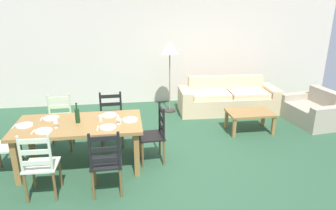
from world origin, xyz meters
name	(u,v)px	position (x,y,z in m)	size (l,w,h in m)	color
ground_plane	(170,164)	(0.00, 0.00, -0.01)	(9.60, 9.60, 0.02)	#2B5137
wall_far	(150,49)	(0.00, 3.30, 1.35)	(9.60, 0.16, 2.70)	beige
dining_table	(79,128)	(-1.39, 0.10, 0.66)	(1.90, 0.96, 0.75)	olive
dining_chair_near_left	(40,165)	(-1.81, -0.63, 0.48)	(0.43, 0.41, 0.96)	beige
dining_chair_near_right	(106,162)	(-0.96, -0.68, 0.48)	(0.43, 0.41, 0.96)	black
dining_chair_far_left	(60,122)	(-1.83, 0.87, 0.48)	(0.43, 0.41, 0.96)	beige
dining_chair_far_right	(112,120)	(-0.93, 0.87, 0.48)	(0.43, 0.41, 0.96)	black
dining_chair_head_east	(155,134)	(-0.23, 0.13, 0.48)	(0.42, 0.44, 0.96)	black
dinner_plate_near_left	(44,131)	(-1.84, -0.15, 0.76)	(0.24, 0.24, 0.02)	white
fork_near_left	(33,132)	(-1.99, -0.15, 0.75)	(0.02, 0.17, 0.01)	silver
dinner_plate_near_right	(108,127)	(-0.94, -0.15, 0.76)	(0.24, 0.24, 0.02)	white
fork_near_right	(98,128)	(-1.09, -0.15, 0.75)	(0.02, 0.17, 0.01)	silver
dinner_plate_far_left	(51,118)	(-1.84, 0.35, 0.76)	(0.24, 0.24, 0.02)	white
fork_far_left	(41,119)	(-1.99, 0.35, 0.75)	(0.02, 0.17, 0.01)	silver
dinner_plate_far_right	(109,115)	(-0.94, 0.35, 0.76)	(0.24, 0.24, 0.02)	white
fork_far_right	(100,116)	(-1.09, 0.35, 0.75)	(0.02, 0.17, 0.01)	silver
dinner_plate_head_west	(25,125)	(-2.17, 0.10, 0.76)	(0.24, 0.24, 0.02)	white
fork_head_west	(14,126)	(-2.32, 0.10, 0.75)	(0.02, 0.17, 0.01)	silver
dinner_plate_head_east	(130,120)	(-0.61, 0.10, 0.76)	(0.24, 0.24, 0.02)	white
fork_head_east	(120,121)	(-0.76, 0.10, 0.75)	(0.02, 0.17, 0.01)	silver
wine_bottle	(77,115)	(-1.40, 0.12, 0.87)	(0.07, 0.07, 0.32)	#143819
wine_glass_near_left	(55,121)	(-1.69, -0.03, 0.86)	(0.06, 0.06, 0.16)	white
wine_glass_near_right	(118,117)	(-0.79, -0.03, 0.86)	(0.06, 0.06, 0.16)	white
coffee_cup_primary	(101,119)	(-1.06, 0.12, 0.80)	(0.07, 0.07, 0.09)	beige
coffee_cup_secondary	(56,120)	(-1.73, 0.16, 0.80)	(0.07, 0.07, 0.09)	beige
couch	(227,99)	(1.72, 2.26, 0.29)	(2.31, 0.89, 0.80)	beige
coffee_table	(250,115)	(1.78, 1.05, 0.36)	(0.90, 0.56, 0.42)	olive
armchair_upholstered	(314,111)	(3.33, 1.31, 0.25)	(0.93, 1.25, 0.72)	#B1A28C
standing_lamp	(170,52)	(0.37, 2.45, 1.41)	(0.40, 0.40, 1.64)	#332D28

